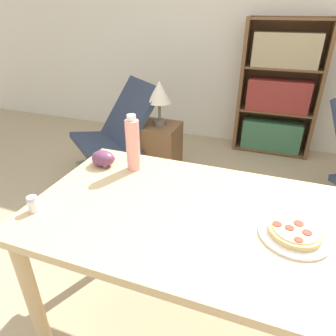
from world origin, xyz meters
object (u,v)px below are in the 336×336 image
(salt_shaker, at_px, (33,204))
(lounge_chair_near, at_px, (116,148))
(bookshelf, at_px, (278,93))
(side_table, at_px, (160,152))
(table_lamp, at_px, (159,94))
(pizza_on_plate, at_px, (295,233))
(grape_bunch, at_px, (103,158))
(drink_bottle, at_px, (133,144))

(salt_shaker, xyz_separation_m, lounge_chair_near, (-0.55, 1.56, -0.52))
(bookshelf, relative_size, side_table, 2.59)
(salt_shaker, relative_size, bookshelf, 0.05)
(table_lamp, bearing_deg, pizza_on_plate, -53.63)
(pizza_on_plate, bearing_deg, bookshelf, 92.86)
(pizza_on_plate, relative_size, salt_shaker, 3.70)
(lounge_chair_near, relative_size, bookshelf, 0.69)
(lounge_chair_near, bearing_deg, grape_bunch, -22.74)
(salt_shaker, height_order, lounge_chair_near, lounge_chair_near)
(pizza_on_plate, bearing_deg, salt_shaker, -168.60)
(grape_bunch, height_order, bookshelf, bookshelf)
(pizza_on_plate, bearing_deg, side_table, 126.37)
(salt_shaker, distance_m, lounge_chair_near, 1.74)
(grape_bunch, xyz_separation_m, bookshelf, (0.77, 2.26, -0.15))
(pizza_on_plate, bearing_deg, table_lamp, 126.37)
(pizza_on_plate, distance_m, table_lamp, 1.83)
(bookshelf, relative_size, table_lamp, 3.57)
(grape_bunch, relative_size, bookshelf, 0.09)
(pizza_on_plate, height_order, side_table, pizza_on_plate)
(side_table, xyz_separation_m, table_lamp, (0.00, 0.00, 0.55))
(grape_bunch, bearing_deg, bookshelf, 71.15)
(side_table, bearing_deg, drink_bottle, -74.02)
(table_lamp, bearing_deg, grape_bunch, -81.38)
(bookshelf, xyz_separation_m, table_lamp, (-0.96, -1.02, 0.15))
(drink_bottle, relative_size, side_table, 0.51)
(bookshelf, bearing_deg, drink_bottle, -105.28)
(salt_shaker, bearing_deg, drink_bottle, 64.57)
(drink_bottle, distance_m, bookshelf, 2.33)
(drink_bottle, height_order, side_table, drink_bottle)
(bookshelf, height_order, table_lamp, bookshelf)
(pizza_on_plate, height_order, lounge_chair_near, lounge_chair_near)
(pizza_on_plate, height_order, bookshelf, bookshelf)
(pizza_on_plate, height_order, salt_shaker, salt_shaker)
(grape_bunch, relative_size, lounge_chair_near, 0.12)
(drink_bottle, bearing_deg, table_lamp, 105.98)
(side_table, bearing_deg, salt_shaker, -85.36)
(grape_bunch, distance_m, side_table, 1.36)
(bookshelf, distance_m, side_table, 1.46)
(grape_bunch, distance_m, bookshelf, 2.39)
(pizza_on_plate, height_order, grape_bunch, grape_bunch)
(pizza_on_plate, relative_size, side_table, 0.45)
(grape_bunch, distance_m, table_lamp, 1.25)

